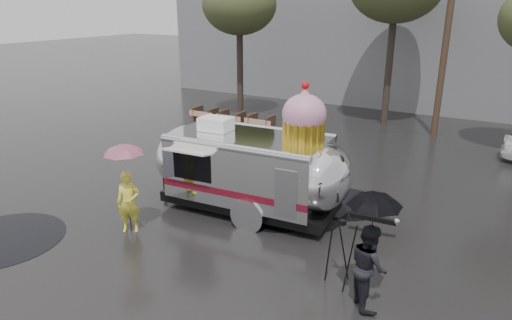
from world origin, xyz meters
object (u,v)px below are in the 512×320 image
Objects in this scene: person_left at (129,202)px; tripod at (341,247)px; airstream_trailer at (253,166)px; person_right at (368,266)px.

tripod is (5.49, 0.45, 0.07)m from person_left.
airstream_trailer is 4.43× the size of person_left.
airstream_trailer is 4.17× the size of person_right.
airstream_trailer is 3.42m from person_left.
person_right is at bearing -7.00° from tripod.
airstream_trailer is 4.05m from tripod.
person_left is 5.51m from tripod.
airstream_trailer is 4.85m from person_right.
person_left is at bearing -152.50° from tripod.
airstream_trailer reaches higher than person_right.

